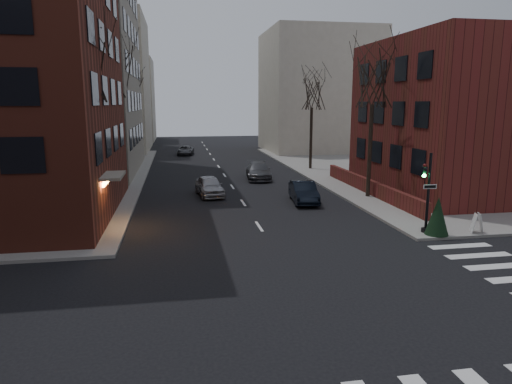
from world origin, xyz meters
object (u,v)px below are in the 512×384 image
at_px(tree_left_a, 84,65).
at_px(sandwich_board, 477,223).
at_px(evergreen_shrub, 438,216).
at_px(car_lane_silver, 209,186).
at_px(streetlamp_far, 140,124).
at_px(traffic_signal, 427,198).
at_px(car_lane_far, 185,150).
at_px(tree_left_b, 114,71).
at_px(parked_sedan, 304,192).
at_px(tree_right_a, 373,80).
at_px(car_lane_gray, 258,171).
at_px(tree_right_b, 312,92).
at_px(streetlamp_near, 119,136).
at_px(tree_left_c, 132,89).

xyz_separation_m(tree_left_a, sandwich_board, (19.28, -5.50, -7.83)).
xyz_separation_m(tree_left_a, evergreen_shrub, (17.09, -5.50, -7.37)).
bearing_deg(sandwich_board, car_lane_silver, 156.98).
xyz_separation_m(tree_left_a, streetlamp_far, (0.60, 28.00, -4.23)).
bearing_deg(sandwich_board, traffic_signal, -169.59).
height_order(car_lane_silver, car_lane_far, car_lane_silver).
relative_size(car_lane_silver, car_lane_far, 1.01).
height_order(tree_left_b, parked_sedan, tree_left_b).
bearing_deg(tree_left_a, parked_sedan, 15.11).
height_order(tree_right_a, car_lane_far, tree_right_a).
distance_m(car_lane_gray, car_lane_far, 20.92).
distance_m(streetlamp_far, car_lane_gray, 18.62).
xyz_separation_m(tree_right_b, sandwich_board, (1.68, -23.50, -6.94)).
height_order(traffic_signal, parked_sedan, traffic_signal).
relative_size(traffic_signal, parked_sedan, 0.93).
height_order(tree_left_a, evergreen_shrub, tree_left_a).
relative_size(parked_sedan, sandwich_board, 4.34).
distance_m(tree_left_a, tree_right_a, 18.05).
height_order(traffic_signal, car_lane_gray, traffic_signal).
xyz_separation_m(tree_right_b, car_lane_far, (-11.97, 15.40, -7.01)).
height_order(tree_left_b, streetlamp_far, tree_left_b).
bearing_deg(streetlamp_near, evergreen_shrub, -39.30).
bearing_deg(streetlamp_near, tree_left_b, 98.53).
bearing_deg(tree_right_a, evergreen_shrub, -93.07).
bearing_deg(streetlamp_far, tree_right_b, -30.47).
relative_size(traffic_signal, car_lane_silver, 0.96).
relative_size(tree_left_a, streetlamp_near, 1.63).
relative_size(tree_right_a, car_lane_silver, 2.33).
bearing_deg(evergreen_shrub, parked_sedan, 115.60).
xyz_separation_m(traffic_signal, parked_sedan, (-3.94, 8.46, -1.20)).
height_order(car_lane_gray, car_lane_far, car_lane_gray).
bearing_deg(tree_right_a, sandwich_board, -79.95).
relative_size(streetlamp_far, evergreen_shrub, 3.32).
bearing_deg(sandwich_board, car_lane_gray, 133.86).
xyz_separation_m(tree_right_a, streetlamp_near, (-17.00, 4.00, -3.79)).
bearing_deg(tree_right_a, tree_left_b, 155.56).
bearing_deg(tree_right_b, car_lane_far, 127.85).
relative_size(tree_left_c, tree_right_b, 1.06).
distance_m(tree_left_b, car_lane_far, 23.65).
bearing_deg(tree_right_a, car_lane_far, 112.15).
bearing_deg(streetlamp_far, car_lane_far, 47.05).
bearing_deg(tree_right_a, streetlamp_near, 166.76).
distance_m(sandwich_board, evergreen_shrub, 2.24).
bearing_deg(parked_sedan, car_lane_silver, 157.29).
xyz_separation_m(traffic_signal, evergreen_shrub, (0.35, -0.49, -0.81)).
bearing_deg(parked_sedan, tree_right_b, 77.79).
distance_m(tree_left_b, streetlamp_near, 6.18).
bearing_deg(car_lane_silver, tree_right_a, -20.76).
xyz_separation_m(tree_right_a, tree_right_b, (0.00, 14.00, -0.44)).
xyz_separation_m(tree_left_a, car_lane_silver, (6.77, 6.77, -7.76)).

